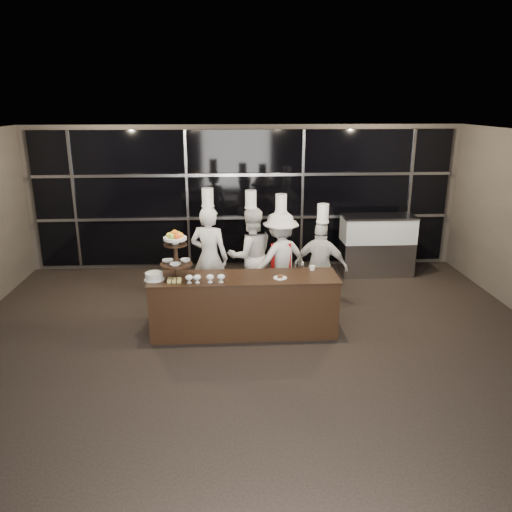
{
  "coord_description": "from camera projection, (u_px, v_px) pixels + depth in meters",
  "views": [
    {
      "loc": [
        -0.4,
        -5.37,
        3.44
      ],
      "look_at": [
        0.05,
        1.99,
        1.15
      ],
      "focal_mm": 35.0,
      "sensor_mm": 36.0,
      "label": 1
    }
  ],
  "objects": [
    {
      "name": "chef_d",
      "position": [
        321.0,
        266.0,
        8.39
      ],
      "size": [
        0.98,
        0.68,
        1.85
      ],
      "color": "silver",
      "rests_on": "ground"
    },
    {
      "name": "small_plate",
      "position": [
        280.0,
        277.0,
        7.42
      ],
      "size": [
        0.2,
        0.2,
        0.05
      ],
      "color": "white",
      "rests_on": "buffet_counter"
    },
    {
      "name": "chef_b",
      "position": [
        251.0,
        255.0,
        8.72
      ],
      "size": [
        0.96,
        0.82,
        2.01
      ],
      "color": "silver",
      "rests_on": "ground"
    },
    {
      "name": "display_stand",
      "position": [
        176.0,
        251.0,
        7.31
      ],
      "size": [
        0.48,
        0.48,
        0.74
      ],
      "color": "black",
      "rests_on": "buffet_counter"
    },
    {
      "name": "chef_a",
      "position": [
        209.0,
        256.0,
        8.47
      ],
      "size": [
        0.75,
        0.61,
        2.09
      ],
      "color": "silver",
      "rests_on": "ground"
    },
    {
      "name": "buffet_counter",
      "position": [
        244.0,
        305.0,
        7.62
      ],
      "size": [
        2.84,
        0.74,
        0.92
      ],
      "color": "black",
      "rests_on": "ground"
    },
    {
      "name": "display_case",
      "position": [
        377.0,
        242.0,
        10.21
      ],
      "size": [
        1.47,
        0.64,
        1.24
      ],
      "color": "#A5A5AA",
      "rests_on": "ground"
    },
    {
      "name": "pastry_squares",
      "position": [
        174.0,
        280.0,
        7.26
      ],
      "size": [
        0.2,
        0.13,
        0.05
      ],
      "color": "#D9C66A",
      "rests_on": "buffet_counter"
    },
    {
      "name": "chef_cup",
      "position": [
        312.0,
        268.0,
        7.78
      ],
      "size": [
        0.08,
        0.08,
        0.07
      ],
      "primitive_type": "cylinder",
      "color": "white",
      "rests_on": "buffet_counter"
    },
    {
      "name": "window_wall",
      "position": [
        245.0,
        198.0,
        10.42
      ],
      "size": [
        8.6,
        0.1,
        2.8
      ],
      "color": "black",
      "rests_on": "ground"
    },
    {
      "name": "layer_cake",
      "position": [
        154.0,
        276.0,
        7.35
      ],
      "size": [
        0.3,
        0.3,
        0.11
      ],
      "color": "white",
      "rests_on": "buffet_counter"
    },
    {
      "name": "compotes",
      "position": [
        204.0,
        277.0,
        7.22
      ],
      "size": [
        0.57,
        0.11,
        0.12
      ],
      "color": "silver",
      "rests_on": "buffet_counter"
    },
    {
      "name": "chef_c",
      "position": [
        280.0,
        259.0,
        8.6
      ],
      "size": [
        1.24,
        1.05,
        1.97
      ],
      "color": "silver",
      "rests_on": "ground"
    },
    {
      "name": "room",
      "position": [
        262.0,
        278.0,
        5.71
      ],
      "size": [
        10.0,
        10.0,
        10.0
      ],
      "color": "black",
      "rests_on": "ground"
    }
  ]
}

